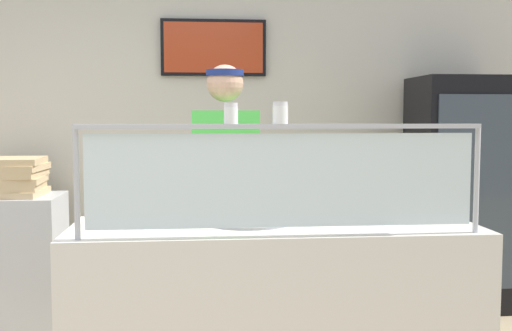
# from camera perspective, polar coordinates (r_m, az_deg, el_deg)

# --- Properties ---
(shop_rear_unit) EXTENTS (6.34, 0.13, 2.70)m
(shop_rear_unit) POSITION_cam_1_polar(r_m,az_deg,el_deg) (4.95, -1.26, 3.34)
(shop_rear_unit) COLOR beige
(shop_rear_unit) RESTS_ON ground
(serving_counter) EXTENTS (1.94, 0.67, 0.95)m
(serving_counter) POSITION_cam_1_polar(r_m,az_deg,el_deg) (3.06, 1.73, -14.34)
(serving_counter) COLOR silver
(serving_counter) RESTS_ON ground
(sneeze_guard) EXTENTS (1.76, 0.06, 0.49)m
(sneeze_guard) POSITION_cam_1_polar(r_m,az_deg,el_deg) (2.63, 2.52, -0.10)
(sneeze_guard) COLOR #B2B5BC
(sneeze_guard) RESTS_ON serving_counter
(pizza_tray) EXTENTS (0.46, 0.46, 0.04)m
(pizza_tray) POSITION_cam_1_polar(r_m,az_deg,el_deg) (3.01, -0.68, -4.98)
(pizza_tray) COLOR #9EA0A8
(pizza_tray) RESTS_ON serving_counter
(pizza_server) EXTENTS (0.12, 0.29, 0.01)m
(pizza_server) POSITION_cam_1_polar(r_m,az_deg,el_deg) (2.99, 0.25, -4.61)
(pizza_server) COLOR #ADAFB7
(pizza_server) RESTS_ON pizza_tray
(parmesan_shaker) EXTENTS (0.06, 0.06, 0.09)m
(parmesan_shaker) POSITION_cam_1_polar(r_m,az_deg,el_deg) (2.60, -2.35, 4.74)
(parmesan_shaker) COLOR white
(parmesan_shaker) RESTS_ON sneeze_guard
(pepper_flake_shaker) EXTENTS (0.07, 0.07, 0.09)m
(pepper_flake_shaker) POSITION_cam_1_polar(r_m,az_deg,el_deg) (2.62, 2.28, 4.79)
(pepper_flake_shaker) COLOR white
(pepper_flake_shaker) RESTS_ON sneeze_guard
(worker_figure) EXTENTS (0.41, 0.50, 1.76)m
(worker_figure) POSITION_cam_1_polar(r_m,az_deg,el_deg) (3.53, -2.79, -2.93)
(worker_figure) COLOR #23232D
(worker_figure) RESTS_ON ground
(drink_fridge) EXTENTS (0.71, 0.61, 1.77)m
(drink_fridge) POSITION_cam_1_polar(r_m,az_deg,el_deg) (4.95, 18.47, -2.41)
(drink_fridge) COLOR black
(drink_fridge) RESTS_ON ground
(prep_shelf) EXTENTS (0.70, 0.55, 0.91)m
(prep_shelf) POSITION_cam_1_polar(r_m,az_deg,el_deg) (4.75, -21.82, -8.06)
(prep_shelf) COLOR #B7BABF
(prep_shelf) RESTS_ON ground
(pizza_box_stack) EXTENTS (0.49, 0.47, 0.27)m
(pizza_box_stack) POSITION_cam_1_polar(r_m,az_deg,el_deg) (4.66, -22.02, -0.99)
(pizza_box_stack) COLOR tan
(pizza_box_stack) RESTS_ON prep_shelf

